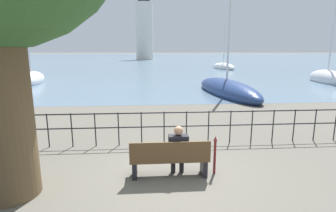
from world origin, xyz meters
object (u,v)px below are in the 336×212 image
Objects in this scene: sailboat_0 at (32,79)px; sailboat_3 at (223,67)px; harbor_lighthouse at (144,28)px; closed_umbrella at (215,153)px; sailboat_2 at (327,79)px; seated_person_left at (178,148)px; sailboat_1 at (226,89)px; park_bench at (170,159)px.

sailboat_3 is at bearing 27.43° from sailboat_0.
sailboat_0 is 0.45× the size of harbor_lighthouse.
closed_umbrella is 23.07m from sailboat_2.
seated_person_left is at bearing -118.23° from sailboat_3.
closed_umbrella is at bearing -114.43° from sailboat_1.
seated_person_left is at bearing -124.15° from sailboat_2.
sailboat_3 is 51.58m from harbor_lighthouse.
harbor_lighthouse is (-1.73, 85.35, 9.80)m from seated_person_left.
harbor_lighthouse reaches higher than park_bench.
sailboat_0 reaches higher than park_bench.
sailboat_2 is (27.27, -1.68, 0.01)m from sailboat_0.
park_bench is 0.08× the size of harbor_lighthouse.
seated_person_left is 12.52m from sailboat_1.
sailboat_0 is 28.77m from sailboat_3.
sailboat_1 is at bearing 72.06° from closed_umbrella.
sailboat_1 is at bearing 67.55° from park_bench.
sailboat_0 is at bearing 120.58° from seated_person_left.
sailboat_0 reaches higher than closed_umbrella.
park_bench is at bearing -118.48° from sailboat_3.
sailboat_1 is at bearing 68.26° from seated_person_left.
harbor_lighthouse is at bearing 94.61° from sailboat_3.
sailboat_0 is (-11.32, 19.16, -0.31)m from seated_person_left.
sailboat_2 is 70.86m from harbor_lighthouse.
sailboat_0 is 1.24× the size of sailboat_2.
sailboat_3 is at bearing 72.17° from park_bench.
sailboat_1 reaches higher than sailboat_2.
sailboat_1 is 0.40× the size of harbor_lighthouse.
seated_person_left is (0.20, 0.08, 0.23)m from park_bench.
sailboat_0 is 27.32m from sailboat_2.
sailboat_3 is at bearing 111.12° from sailboat_2.
closed_umbrella is 0.09× the size of sailboat_0.
sailboat_1 reaches higher than seated_person_left.
sailboat_2 is (15.07, 17.47, -0.16)m from closed_umbrella.
park_bench is 0.18× the size of sailboat_0.
sailboat_1 is at bearing -116.22° from sailboat_3.
sailboat_3 reaches higher than closed_umbrella.
sailboat_1 is 74.69m from harbor_lighthouse.
sailboat_0 is at bearing 148.24° from sailboat_1.
park_bench is 23.86m from sailboat_2.
sailboat_3 is at bearing 73.67° from closed_umbrella.
sailboat_2 is at bearing -13.32° from sailboat_0.
sailboat_3 is (6.95, 24.94, 0.01)m from sailboat_1.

